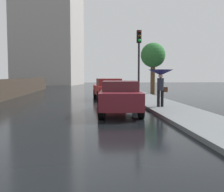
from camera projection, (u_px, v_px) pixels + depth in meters
name	position (u px, v px, depth m)	size (l,w,h in m)	color
ground	(8.00, 182.00, 4.23)	(120.00, 120.00, 0.00)	black
car_red_near_kerb	(108.00, 89.00, 18.77)	(2.03, 4.14, 1.43)	maroon
car_maroon_mid_road	(120.00, 96.00, 11.74)	(2.01, 4.35, 1.41)	maroon
pedestrian_with_umbrella_far	(161.00, 76.00, 13.09)	(1.18, 1.18, 1.78)	black
traffic_light	(139.00, 52.00, 16.66)	(0.26, 0.39, 4.23)	black
street_tree_mid	(153.00, 56.00, 22.85)	(2.05, 2.05, 4.37)	#4C3823
distant_tower	(49.00, 14.00, 48.21)	(12.05, 12.14, 25.02)	#9E9993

